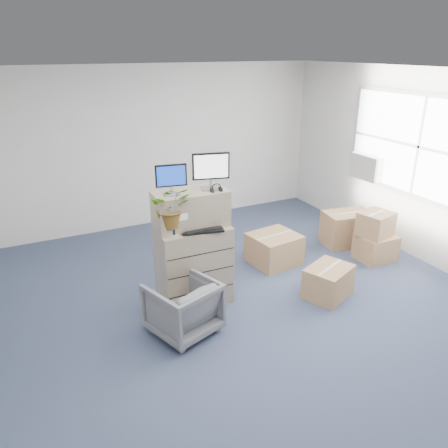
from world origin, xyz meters
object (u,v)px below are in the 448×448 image
at_px(monitor_right, 211,169).
at_px(potted_plant, 171,212).
at_px(keyboard, 202,230).
at_px(water_bottle, 196,216).
at_px(filing_cabinet_lower, 194,265).
at_px(monitor_left, 171,178).
at_px(office_chair, 183,305).

distance_m(monitor_right, potted_plant, 0.70).
xyz_separation_m(keyboard, water_bottle, (0.01, 0.19, 0.11)).
height_order(filing_cabinet_lower, potted_plant, potted_plant).
bearing_deg(filing_cabinet_lower, potted_plant, -163.30).
distance_m(monitor_left, monitor_right, 0.50).
distance_m(keyboard, potted_plant, 0.44).
xyz_separation_m(filing_cabinet_lower, potted_plant, (-0.29, -0.08, 0.78)).
bearing_deg(office_chair, monitor_right, -156.45).
bearing_deg(filing_cabinet_lower, monitor_right, 5.64).
height_order(filing_cabinet_lower, monitor_right, monitor_right).
relative_size(keyboard, office_chair, 0.71).
bearing_deg(monitor_left, keyboard, -23.37).
bearing_deg(monitor_right, keyboard, -125.10).
bearing_deg(office_chair, monitor_left, -122.19).
xyz_separation_m(monitor_right, keyboard, (-0.21, -0.18, -0.67)).
relative_size(filing_cabinet_lower, monitor_left, 2.84).
relative_size(filing_cabinet_lower, office_chair, 1.45).
distance_m(filing_cabinet_lower, office_chair, 0.69).
bearing_deg(filing_cabinet_lower, keyboard, -70.22).
xyz_separation_m(monitor_right, potted_plant, (-0.56, -0.10, -0.42)).
bearing_deg(potted_plant, water_bottle, 16.44).
bearing_deg(monitor_left, water_bottle, 9.88).
height_order(potted_plant, office_chair, potted_plant).
bearing_deg(monitor_right, potted_plant, -156.34).
xyz_separation_m(filing_cabinet_lower, keyboard, (0.05, -0.16, 0.53)).
xyz_separation_m(keyboard, office_chair, (-0.43, -0.40, -0.69)).
relative_size(monitor_right, office_chair, 0.62).
distance_m(monitor_left, office_chair, 1.44).
relative_size(filing_cabinet_lower, potted_plant, 1.75).
bearing_deg(potted_plant, monitor_left, 60.35).
height_order(keyboard, potted_plant, potted_plant).
relative_size(monitor_left, keyboard, 0.72).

